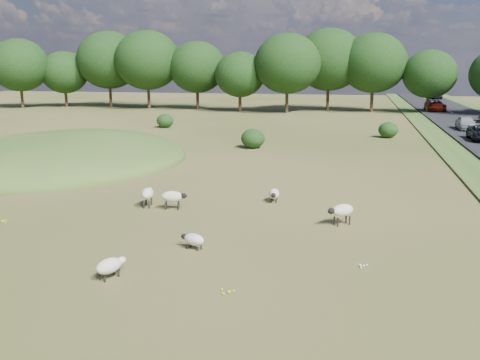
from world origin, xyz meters
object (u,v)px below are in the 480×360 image
car_3 (466,123)px  sheep_4 (274,194)px  sheep_1 (342,211)px  sheep_6 (147,194)px  sheep_5 (173,197)px  car_6 (436,95)px  car_1 (435,105)px  sheep_2 (193,239)px  sheep_3 (110,266)px

car_3 → sheep_4: bearing=-114.6°
sheep_1 → sheep_6: size_ratio=0.95×
sheep_5 → sheep_6: bearing=159.4°
car_6 → sheep_1: bearing=80.1°
car_1 → car_3: size_ratio=1.36×
sheep_2 → sheep_6: sheep_6 is taller
sheep_1 → car_1: bearing=-137.8°
sheep_1 → sheep_2: (-5.18, -4.19, -0.26)m
sheep_4 → sheep_5: sheep_5 is taller
sheep_3 → sheep_4: 11.16m
sheep_2 → sheep_3: sheep_3 is taller
car_3 → sheep_1: bearing=-107.7°
sheep_3 → car_1: (17.96, 64.39, 0.58)m
sheep_5 → car_3: size_ratio=0.31×
sheep_2 → sheep_5: sheep_5 is taller
sheep_1 → sheep_5: bearing=-43.0°
sheep_3 → sheep_5: bearing=30.8°
sheep_4 → car_6: size_ratio=0.24×
sheep_4 → sheep_6: 6.11m
car_1 → car_6: bearing=82.3°
sheep_4 → car_6: 83.91m
sheep_2 → car_6: 91.52m
sheep_6 → sheep_5: bearing=-110.0°
sheep_2 → car_3: size_ratio=0.27×
sheep_4 → car_6: (18.17, 81.91, 0.52)m
sheep_5 → sheep_3: bearing=-95.8°
sheep_1 → sheep_3: 10.11m
car_1 → sheep_1: bearing=-100.9°
sheep_3 → sheep_4: (3.58, 10.57, -0.01)m
sheep_4 → sheep_6: size_ratio=0.88×
sheep_5 → sheep_6: 1.35m
sheep_2 → sheep_5: size_ratio=0.85×
sheep_1 → sheep_2: 6.66m
sheep_1 → sheep_4: sheep_1 is taller
sheep_1 → sheep_5: 7.77m
sheep_6 → sheep_1: bearing=-107.4°
sheep_6 → car_3: size_ratio=0.33×
sheep_4 → car_3: (14.37, 31.39, 0.52)m
car_6 → car_1: bearing=82.3°
sheep_6 → car_1: car_1 is taller
sheep_2 → car_1: (16.20, 61.22, 0.63)m
sheep_3 → car_6: bearing=12.0°
car_3 → sheep_6: bearing=-120.9°
sheep_4 → car_6: bearing=162.3°
sheep_6 → sheep_4: bearing=-80.0°
sheep_1 → sheep_4: size_ratio=1.07×
sheep_2 → sheep_5: bearing=-42.0°
sheep_4 → car_3: car_3 is taller
sheep_2 → car_6: (20.00, 89.31, 0.56)m
sheep_5 → sheep_6: (-1.33, 0.22, 0.02)m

